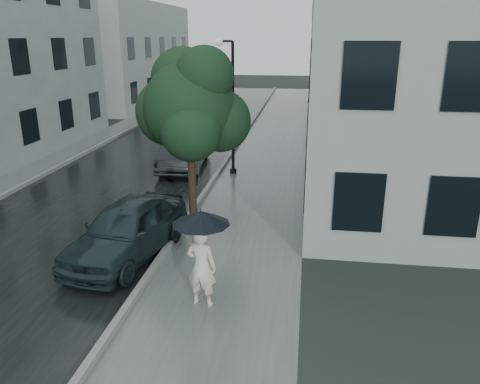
% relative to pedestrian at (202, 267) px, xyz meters
% --- Properties ---
extents(ground, '(120.00, 120.00, 0.00)m').
position_rel_pedestrian_xyz_m(ground, '(0.07, 1.00, -0.88)').
color(ground, black).
rests_on(ground, ground).
extents(sidewalk, '(3.50, 60.00, 0.01)m').
position_rel_pedestrian_xyz_m(sidewalk, '(0.32, 13.00, -0.88)').
color(sidewalk, slate).
rests_on(sidewalk, ground).
extents(kerb_near, '(0.15, 60.00, 0.15)m').
position_rel_pedestrian_xyz_m(kerb_near, '(-1.50, 13.00, -0.81)').
color(kerb_near, slate).
rests_on(kerb_near, ground).
extents(asphalt_road, '(6.85, 60.00, 0.00)m').
position_rel_pedestrian_xyz_m(asphalt_road, '(-5.00, 13.00, -0.88)').
color(asphalt_road, black).
rests_on(asphalt_road, ground).
extents(kerb_far, '(0.15, 60.00, 0.15)m').
position_rel_pedestrian_xyz_m(kerb_far, '(-8.50, 13.00, -0.81)').
color(kerb_far, slate).
rests_on(kerb_far, ground).
extents(sidewalk_far, '(1.70, 60.00, 0.01)m').
position_rel_pedestrian_xyz_m(sidewalk_far, '(-9.43, 13.00, -0.88)').
color(sidewalk_far, '#4C5451').
rests_on(sidewalk_far, ground).
extents(building_near, '(7.02, 36.00, 9.00)m').
position_rel_pedestrian_xyz_m(building_near, '(5.54, 20.50, 3.62)').
color(building_near, gray).
rests_on(building_near, ground).
extents(building_far_b, '(7.02, 18.00, 8.00)m').
position_rel_pedestrian_xyz_m(building_far_b, '(-13.70, 31.00, 3.12)').
color(building_far_b, gray).
rests_on(building_far_b, ground).
extents(pedestrian, '(0.70, 0.52, 1.75)m').
position_rel_pedestrian_xyz_m(pedestrian, '(0.00, 0.00, 0.00)').
color(pedestrian, beige).
rests_on(pedestrian, sidewalk).
extents(umbrella, '(1.53, 1.53, 1.26)m').
position_rel_pedestrian_xyz_m(umbrella, '(0.02, -0.04, 1.12)').
color(umbrella, black).
rests_on(umbrella, ground).
extents(street_tree, '(3.54, 3.22, 5.22)m').
position_rel_pedestrian_xyz_m(street_tree, '(-1.38, 4.97, 2.61)').
color(street_tree, '#332619').
rests_on(street_tree, ground).
extents(lamp_post, '(0.84, 0.41, 5.36)m').
position_rel_pedestrian_xyz_m(lamp_post, '(-1.06, 10.03, 2.18)').
color(lamp_post, black).
rests_on(lamp_post, ground).
extents(car_near, '(2.46, 4.55, 1.47)m').
position_rel_pedestrian_xyz_m(car_near, '(-2.40, 2.00, -0.14)').
color(car_near, '#19272B').
rests_on(car_near, ground).
extents(car_far, '(2.02, 4.84, 1.56)m').
position_rel_pedestrian_xyz_m(car_far, '(-3.17, 10.73, -0.10)').
color(car_far, '#26292B').
rests_on(car_far, ground).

